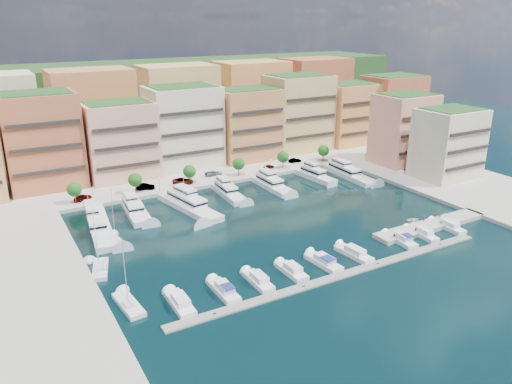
% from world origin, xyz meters
% --- Properties ---
extents(ground, '(400.00, 400.00, 0.00)m').
position_xyz_m(ground, '(0.00, 0.00, 0.00)').
color(ground, black).
rests_on(ground, ground).
extents(north_quay, '(220.00, 64.00, 2.00)m').
position_xyz_m(north_quay, '(0.00, 62.00, 0.00)').
color(north_quay, '#9E998E').
rests_on(north_quay, ground).
extents(east_quay, '(34.00, 76.00, 2.00)m').
position_xyz_m(east_quay, '(62.00, -8.00, 0.00)').
color(east_quay, '#9E998E').
rests_on(east_quay, ground).
extents(hillside, '(240.00, 40.00, 58.00)m').
position_xyz_m(hillside, '(0.00, 110.00, 0.00)').
color(hillside, '#193214').
rests_on(hillside, ground).
extents(south_pontoon, '(72.00, 2.20, 0.35)m').
position_xyz_m(south_pontoon, '(-3.00, -30.00, 0.00)').
color(south_pontoon, gray).
rests_on(south_pontoon, ground).
extents(finger_pier, '(32.00, 5.00, 2.00)m').
position_xyz_m(finger_pier, '(30.00, -22.00, 0.00)').
color(finger_pier, '#9E998E').
rests_on(finger_pier, ground).
extents(apartment_1, '(20.00, 16.50, 26.80)m').
position_xyz_m(apartment_1, '(-44.00, 51.99, 14.31)').
color(apartment_1, '#BC5D3E').
rests_on(apartment_1, north_quay).
extents(apartment_2, '(20.00, 15.50, 22.80)m').
position_xyz_m(apartment_2, '(-23.00, 49.99, 12.31)').
color(apartment_2, '#EBA983').
rests_on(apartment_2, north_quay).
extents(apartment_3, '(22.00, 16.50, 25.80)m').
position_xyz_m(apartment_3, '(-2.00, 51.99, 13.81)').
color(apartment_3, '#F3EBBC').
rests_on(apartment_3, north_quay).
extents(apartment_4, '(20.00, 15.50, 23.80)m').
position_xyz_m(apartment_4, '(20.00, 49.99, 12.81)').
color(apartment_4, '#C5744A').
rests_on(apartment_4, north_quay).
extents(apartment_5, '(22.00, 16.50, 26.80)m').
position_xyz_m(apartment_5, '(42.00, 51.99, 14.31)').
color(apartment_5, '#DEB775').
rests_on(apartment_5, north_quay).
extents(apartment_6, '(20.00, 15.50, 22.80)m').
position_xyz_m(apartment_6, '(64.00, 49.99, 12.31)').
color(apartment_6, '#E89D55').
rests_on(apartment_6, north_quay).
extents(apartment_7, '(22.00, 16.50, 24.80)m').
position_xyz_m(apartment_7, '(84.00, 47.99, 13.31)').
color(apartment_7, '#BC5D3E').
rests_on(apartment_7, north_quay).
extents(apartment_east_a, '(18.00, 14.50, 22.80)m').
position_xyz_m(apartment_east_a, '(62.00, 19.99, 12.31)').
color(apartment_east_a, '#EBA983').
rests_on(apartment_east_a, east_quay).
extents(apartment_east_b, '(18.00, 14.50, 20.80)m').
position_xyz_m(apartment_east_b, '(62.00, 1.99, 11.31)').
color(apartment_east_b, '#F3EBBC').
rests_on(apartment_east_b, east_quay).
extents(backblock_1, '(26.00, 18.00, 30.00)m').
position_xyz_m(backblock_1, '(-25.00, 74.00, 16.00)').
color(backblock_1, '#C5744A').
rests_on(backblock_1, north_quay).
extents(backblock_2, '(26.00, 18.00, 30.00)m').
position_xyz_m(backblock_2, '(5.00, 74.00, 16.00)').
color(backblock_2, '#DEB775').
rests_on(backblock_2, north_quay).
extents(backblock_3, '(26.00, 18.00, 30.00)m').
position_xyz_m(backblock_3, '(35.00, 74.00, 16.00)').
color(backblock_3, '#E89D55').
rests_on(backblock_3, north_quay).
extents(backblock_4, '(26.00, 18.00, 30.00)m').
position_xyz_m(backblock_4, '(65.00, 74.00, 16.00)').
color(backblock_4, '#BC5D3E').
rests_on(backblock_4, north_quay).
extents(tree_0, '(3.80, 3.80, 5.65)m').
position_xyz_m(tree_0, '(-40.00, 33.50, 4.74)').
color(tree_0, '#473323').
rests_on(tree_0, north_quay).
extents(tree_1, '(3.80, 3.80, 5.65)m').
position_xyz_m(tree_1, '(-24.00, 33.50, 4.74)').
color(tree_1, '#473323').
rests_on(tree_1, north_quay).
extents(tree_2, '(3.80, 3.80, 5.65)m').
position_xyz_m(tree_2, '(-8.00, 33.50, 4.74)').
color(tree_2, '#473323').
rests_on(tree_2, north_quay).
extents(tree_3, '(3.80, 3.80, 5.65)m').
position_xyz_m(tree_3, '(8.00, 33.50, 4.74)').
color(tree_3, '#473323').
rests_on(tree_3, north_quay).
extents(tree_4, '(3.80, 3.80, 5.65)m').
position_xyz_m(tree_4, '(24.00, 33.50, 4.74)').
color(tree_4, '#473323').
rests_on(tree_4, north_quay).
extents(tree_5, '(3.80, 3.80, 5.65)m').
position_xyz_m(tree_5, '(40.00, 33.50, 4.74)').
color(tree_5, '#473323').
rests_on(tree_5, north_quay).
extents(lamppost_0, '(0.30, 0.30, 4.20)m').
position_xyz_m(lamppost_0, '(-36.00, 31.20, 3.83)').
color(lamppost_0, black).
rests_on(lamppost_0, north_quay).
extents(lamppost_1, '(0.30, 0.30, 4.20)m').
position_xyz_m(lamppost_1, '(-18.00, 31.20, 3.83)').
color(lamppost_1, black).
rests_on(lamppost_1, north_quay).
extents(lamppost_2, '(0.30, 0.30, 4.20)m').
position_xyz_m(lamppost_2, '(0.00, 31.20, 3.83)').
color(lamppost_2, black).
rests_on(lamppost_2, north_quay).
extents(lamppost_3, '(0.30, 0.30, 4.20)m').
position_xyz_m(lamppost_3, '(18.00, 31.20, 3.83)').
color(lamppost_3, black).
rests_on(lamppost_3, north_quay).
extents(lamppost_4, '(0.30, 0.30, 4.20)m').
position_xyz_m(lamppost_4, '(36.00, 31.20, 3.83)').
color(lamppost_4, black).
rests_on(lamppost_4, north_quay).
extents(yacht_0, '(7.64, 27.46, 7.30)m').
position_xyz_m(yacht_0, '(-38.18, 16.58, 1.21)').
color(yacht_0, silver).
rests_on(yacht_0, ground).
extents(yacht_1, '(6.11, 18.02, 7.30)m').
position_xyz_m(yacht_1, '(-28.11, 20.85, 1.09)').
color(yacht_1, silver).
rests_on(yacht_1, ground).
extents(yacht_2, '(9.17, 24.65, 7.30)m').
position_xyz_m(yacht_2, '(-15.16, 17.94, 1.21)').
color(yacht_2, silver).
rests_on(yacht_2, ground).
extents(yacht_3, '(5.21, 16.74, 7.30)m').
position_xyz_m(yacht_3, '(-1.71, 21.44, 1.21)').
color(yacht_3, silver).
rests_on(yacht_3, ground).
extents(yacht_4, '(4.69, 17.45, 7.30)m').
position_xyz_m(yacht_4, '(12.14, 20.96, 1.09)').
color(yacht_4, silver).
rests_on(yacht_4, ground).
extents(yacht_5, '(5.17, 15.47, 7.30)m').
position_xyz_m(yacht_5, '(28.24, 22.04, 1.21)').
color(yacht_5, silver).
rests_on(yacht_5, ground).
extents(yacht_6, '(5.99, 22.18, 7.30)m').
position_xyz_m(yacht_6, '(38.60, 18.94, 1.21)').
color(yacht_6, silver).
rests_on(yacht_6, ground).
extents(cruiser_0, '(3.01, 8.92, 2.55)m').
position_xyz_m(cruiser_0, '(-33.96, -24.60, 0.55)').
color(cruiser_0, white).
rests_on(cruiser_0, ground).
extents(cruiser_1, '(2.77, 8.75, 2.66)m').
position_xyz_m(cruiser_1, '(-25.58, -24.62, 0.57)').
color(cruiser_1, white).
rests_on(cruiser_1, ground).
extents(cruiser_2, '(2.76, 8.36, 2.55)m').
position_xyz_m(cruiser_2, '(-18.44, -24.59, 0.55)').
color(cruiser_2, white).
rests_on(cruiser_2, ground).
extents(cruiser_3, '(2.74, 7.82, 2.55)m').
position_xyz_m(cruiser_3, '(-10.94, -24.59, 0.55)').
color(cruiser_3, white).
rests_on(cruiser_3, ground).
extents(cruiser_4, '(3.54, 9.13, 2.66)m').
position_xyz_m(cruiser_4, '(-3.38, -24.62, 0.57)').
color(cruiser_4, white).
rests_on(cruiser_4, ground).
extents(cruiser_5, '(3.56, 9.40, 2.55)m').
position_xyz_m(cruiser_5, '(4.44, -24.60, 0.55)').
color(cruiser_5, white).
rests_on(cruiser_5, ground).
extents(cruiser_7, '(3.77, 8.53, 2.66)m').
position_xyz_m(cruiser_7, '(17.97, -24.61, 0.57)').
color(cruiser_7, white).
rests_on(cruiser_7, ground).
extents(cruiser_8, '(3.34, 8.56, 2.55)m').
position_xyz_m(cruiser_8, '(24.54, -24.59, 0.55)').
color(cruiser_8, white).
rests_on(cruiser_8, ground).
extents(cruiser_9, '(2.99, 8.90, 2.55)m').
position_xyz_m(cruiser_9, '(32.92, -24.60, 0.55)').
color(cruiser_9, white).
rests_on(cruiser_9, ground).
extents(sailboat_1, '(5.03, 9.13, 13.20)m').
position_xyz_m(sailboat_1, '(-42.87, -5.17, 0.31)').
color(sailboat_1, silver).
rests_on(sailboat_1, ground).
extents(sailboat_0, '(3.58, 9.36, 13.20)m').
position_xyz_m(sailboat_0, '(-41.68, -20.44, 0.31)').
color(sailboat_0, silver).
rests_on(sailboat_0, ground).
extents(sailboat_2, '(4.01, 8.23, 13.20)m').
position_xyz_m(sailboat_2, '(-36.97, 5.64, 0.32)').
color(sailboat_2, silver).
rests_on(sailboat_2, ground).
extents(tender_2, '(4.03, 3.29, 0.73)m').
position_xyz_m(tender_2, '(29.21, -17.29, 0.37)').
color(tender_2, white).
rests_on(tender_2, ground).
extents(tender_3, '(1.49, 1.33, 0.72)m').
position_xyz_m(tender_3, '(38.96, -18.40, 0.36)').
color(tender_3, beige).
rests_on(tender_3, ground).
extents(car_0, '(5.08, 3.50, 1.61)m').
position_xyz_m(car_0, '(-37.94, 34.88, 1.80)').
color(car_0, gray).
rests_on(car_0, north_quay).
extents(car_1, '(5.54, 3.52, 1.72)m').
position_xyz_m(car_1, '(-20.85, 35.01, 1.86)').
color(car_1, gray).
rests_on(car_1, north_quay).
extents(car_2, '(6.74, 4.81, 1.70)m').
position_xyz_m(car_2, '(-9.73, 34.62, 1.85)').
color(car_2, gray).
rests_on(car_2, north_quay).
extents(car_3, '(5.43, 2.31, 1.56)m').
position_xyz_m(car_3, '(1.24, 37.31, 1.78)').
color(car_3, gray).
rests_on(car_3, north_quay).
extents(car_4, '(4.18, 2.58, 1.33)m').
position_xyz_m(car_4, '(19.90, 35.44, 1.66)').
color(car_4, gray).
rests_on(car_4, north_quay).
extents(car_5, '(4.48, 2.14, 1.42)m').
position_xyz_m(car_5, '(31.06, 37.14, 1.71)').
color(car_5, gray).
rests_on(car_5, north_quay).
extents(person_0, '(0.50, 0.64, 1.55)m').
position_xyz_m(person_0, '(29.51, -20.14, 1.77)').
color(person_0, '#27314E').
rests_on(person_0, finger_pier).
extents(person_1, '(0.98, 0.84, 1.75)m').
position_xyz_m(person_1, '(34.66, -20.26, 1.87)').
color(person_1, brown).
rests_on(person_1, finger_pier).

